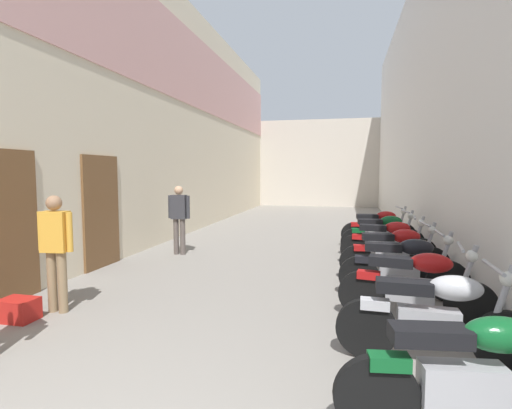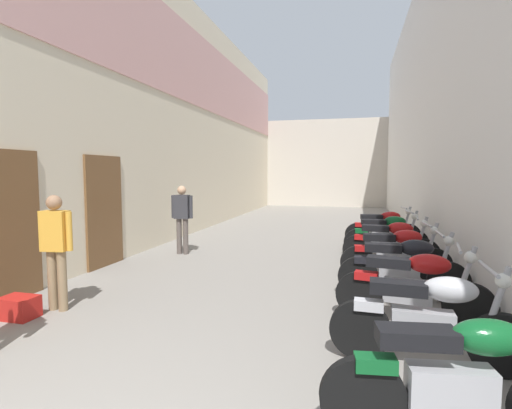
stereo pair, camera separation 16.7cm
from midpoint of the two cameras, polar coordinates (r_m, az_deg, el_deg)
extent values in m
plane|color=gray|center=(9.64, 3.61, -6.46)|extent=(36.52, 36.52, 0.00)
cube|color=beige|center=(12.48, -10.91, 12.24)|extent=(0.40, 20.52, 7.03)
cube|color=brown|center=(6.56, -33.52, -2.78)|extent=(0.06, 1.10, 2.20)
cube|color=brown|center=(8.22, -22.38, -0.99)|extent=(0.06, 1.10, 2.20)
cube|color=#DBA39E|center=(12.70, -10.11, 19.24)|extent=(0.04, 20.52, 2.25)
cube|color=silver|center=(11.64, 22.88, 13.36)|extent=(0.40, 20.52, 7.38)
cube|color=beige|center=(22.65, 9.06, 5.98)|extent=(9.48, 2.00, 4.77)
cylinder|color=black|center=(3.12, 15.66, -25.61)|extent=(0.61, 0.16, 0.60)
cube|color=#9E9EA3|center=(3.21, 26.69, -22.58)|extent=(0.58, 0.27, 0.28)
ellipsoid|color=#0F5123|center=(3.16, 30.99, -16.11)|extent=(0.51, 0.32, 0.24)
cube|color=black|center=(3.00, 22.66, -17.32)|extent=(0.55, 0.29, 0.12)
cube|color=#0F5123|center=(3.01, 17.38, -21.21)|extent=(0.30, 0.18, 0.10)
cylinder|color=black|center=(4.40, 32.02, -16.89)|extent=(0.60, 0.11, 0.60)
cylinder|color=black|center=(4.22, 14.74, -17.25)|extent=(0.60, 0.11, 0.60)
cube|color=#9E9EA3|center=(4.21, 22.93, -15.75)|extent=(0.57, 0.22, 0.28)
ellipsoid|color=#B7B7BC|center=(4.14, 26.31, -10.99)|extent=(0.49, 0.28, 0.24)
cube|color=black|center=(4.08, 19.82, -11.29)|extent=(0.53, 0.24, 0.12)
cylinder|color=#9E9EA3|center=(4.26, 31.31, -12.56)|extent=(0.25, 0.07, 0.77)
cylinder|color=#9E9EA3|center=(4.16, 30.58, -7.97)|extent=(0.06, 0.58, 0.04)
sphere|color=silver|center=(4.21, 32.12, -9.28)|extent=(0.14, 0.14, 0.14)
cube|color=#B7B7BC|center=(4.13, 15.96, -13.92)|extent=(0.29, 0.15, 0.10)
cylinder|color=black|center=(5.28, 28.34, -13.12)|extent=(0.60, 0.18, 0.60)
cylinder|color=black|center=(5.29, 14.42, -12.64)|extent=(0.60, 0.18, 0.60)
cube|color=#9E9EA3|center=(5.22, 20.85, -11.70)|extent=(0.59, 0.29, 0.28)
ellipsoid|color=#AD1414|center=(5.13, 23.56, -7.91)|extent=(0.52, 0.34, 0.24)
cube|color=black|center=(5.14, 18.37, -7.95)|extent=(0.55, 0.30, 0.12)
cylinder|color=#9E9EA3|center=(5.18, 27.72, -9.42)|extent=(0.25, 0.10, 0.77)
cylinder|color=#9E9EA3|center=(5.10, 27.08, -5.58)|extent=(0.13, 0.58, 0.04)
sphere|color=silver|center=(5.13, 28.38, -6.71)|extent=(0.14, 0.14, 0.14)
cube|color=#AD1414|center=(5.21, 15.37, -9.97)|extent=(0.30, 0.19, 0.10)
cylinder|color=black|center=(6.30, 25.74, -10.16)|extent=(0.60, 0.09, 0.60)
cylinder|color=black|center=(6.16, 14.11, -10.15)|extent=(0.60, 0.09, 0.60)
cube|color=#9E9EA3|center=(6.16, 19.55, -9.13)|extent=(0.56, 0.21, 0.28)
ellipsoid|color=black|center=(6.12, 21.80, -5.85)|extent=(0.48, 0.27, 0.24)
cube|color=black|center=(6.07, 17.47, -6.00)|extent=(0.52, 0.23, 0.12)
cylinder|color=#9E9EA3|center=(6.21, 25.22, -7.04)|extent=(0.25, 0.06, 0.77)
cylinder|color=#9E9EA3|center=(6.13, 24.69, -3.84)|extent=(0.05, 0.58, 0.04)
sphere|color=silver|center=(6.17, 25.76, -4.77)|extent=(0.14, 0.14, 0.14)
cube|color=black|center=(6.10, 14.92, -7.81)|extent=(0.28, 0.15, 0.10)
cylinder|color=black|center=(7.28, 23.90, -8.11)|extent=(0.60, 0.13, 0.60)
cylinder|color=black|center=(7.05, 13.96, -8.26)|extent=(0.60, 0.13, 0.60)
cube|color=#9E9EA3|center=(7.11, 18.64, -7.28)|extent=(0.57, 0.24, 0.28)
ellipsoid|color=#AD1414|center=(7.09, 20.55, -4.40)|extent=(0.50, 0.30, 0.24)
cube|color=black|center=(7.01, 16.86, -4.57)|extent=(0.54, 0.26, 0.12)
cylinder|color=#9E9EA3|center=(7.20, 23.45, -5.41)|extent=(0.25, 0.08, 0.77)
cylinder|color=#9E9EA3|center=(7.13, 23.00, -2.64)|extent=(0.08, 0.58, 0.04)
sphere|color=silver|center=(7.17, 23.90, -3.43)|extent=(0.14, 0.14, 0.14)
cube|color=#AD1414|center=(7.01, 14.66, -6.18)|extent=(0.29, 0.16, 0.10)
cylinder|color=black|center=(8.19, 22.61, -6.68)|extent=(0.61, 0.16, 0.60)
cylinder|color=black|center=(8.23, 13.83, -6.40)|extent=(0.61, 0.16, 0.60)
cube|color=#9E9EA3|center=(8.16, 17.88, -5.72)|extent=(0.58, 0.27, 0.28)
ellipsoid|color=#AD1414|center=(8.10, 19.57, -3.26)|extent=(0.51, 0.32, 0.24)
cube|color=black|center=(8.12, 16.32, -3.30)|extent=(0.54, 0.29, 0.12)
cylinder|color=#9E9EA3|center=(8.12, 22.20, -4.25)|extent=(0.25, 0.09, 0.77)
cylinder|color=#9E9EA3|center=(8.08, 21.78, -1.78)|extent=(0.11, 0.58, 0.04)
sphere|color=silver|center=(8.09, 22.61, -2.50)|extent=(0.14, 0.14, 0.14)
cube|color=#AD1414|center=(8.17, 14.42, -4.63)|extent=(0.30, 0.18, 0.10)
cylinder|color=black|center=(9.36, 21.36, -5.25)|extent=(0.61, 0.16, 0.60)
cylinder|color=black|center=(9.09, 13.74, -5.34)|extent=(0.61, 0.16, 0.60)
cube|color=#9E9EA3|center=(9.17, 17.32, -4.57)|extent=(0.58, 0.27, 0.28)
ellipsoid|color=#0F5123|center=(9.17, 18.78, -2.34)|extent=(0.51, 0.32, 0.24)
cube|color=black|center=(9.08, 15.95, -2.46)|extent=(0.54, 0.29, 0.12)
cylinder|color=#9E9EA3|center=(9.29, 21.01, -3.12)|extent=(0.25, 0.09, 0.77)
cylinder|color=#9E9EA3|center=(9.23, 20.66, -0.97)|extent=(0.11, 0.58, 0.04)
sphere|color=silver|center=(9.27, 21.35, -1.59)|extent=(0.14, 0.14, 0.14)
cube|color=#0F5123|center=(9.06, 14.27, -3.72)|extent=(0.30, 0.18, 0.10)
cylinder|color=black|center=(10.38, 20.51, -4.26)|extent=(0.61, 0.15, 0.60)
cylinder|color=black|center=(10.14, 13.64, -4.30)|extent=(0.61, 0.15, 0.60)
cube|color=#9E9EA3|center=(10.22, 16.86, -3.62)|extent=(0.58, 0.27, 0.28)
ellipsoid|color=#AD1414|center=(10.22, 18.17, -1.62)|extent=(0.51, 0.32, 0.24)
cube|color=black|center=(10.13, 15.63, -1.73)|extent=(0.54, 0.28, 0.12)
cylinder|color=#9E9EA3|center=(10.32, 20.19, -2.34)|extent=(0.25, 0.09, 0.77)
cylinder|color=#9E9EA3|center=(10.27, 19.87, -0.40)|extent=(0.10, 0.58, 0.04)
sphere|color=silver|center=(10.30, 20.50, -0.96)|extent=(0.14, 0.14, 0.14)
cube|color=#AD1414|center=(10.12, 14.12, -2.85)|extent=(0.29, 0.17, 0.10)
cylinder|color=#8C7251|center=(5.99, -28.55, -9.94)|extent=(0.12, 0.12, 0.82)
cylinder|color=#8C7251|center=(5.89, -27.36, -10.14)|extent=(0.12, 0.12, 0.82)
cube|color=gold|center=(5.81, -28.22, -3.53)|extent=(0.36, 0.24, 0.54)
sphere|color=#997051|center=(5.77, -28.37, 0.21)|extent=(0.20, 0.20, 0.20)
cylinder|color=gold|center=(5.95, -29.82, -3.40)|extent=(0.08, 0.08, 0.52)
cylinder|color=gold|center=(5.67, -26.54, -3.66)|extent=(0.08, 0.08, 0.52)
cylinder|color=#564C47|center=(9.07, -12.20, -4.62)|extent=(0.12, 0.12, 0.82)
cylinder|color=#564C47|center=(9.01, -11.28, -4.68)|extent=(0.12, 0.12, 0.82)
cube|color=#333338|center=(8.96, -11.81, -0.35)|extent=(0.35, 0.22, 0.54)
sphere|color=tan|center=(8.93, -11.85, 2.07)|extent=(0.20, 0.20, 0.20)
cylinder|color=#333338|center=(9.05, -13.08, -0.33)|extent=(0.08, 0.08, 0.52)
cylinder|color=#333338|center=(8.87, -10.52, -0.38)|extent=(0.08, 0.08, 0.52)
cube|color=red|center=(5.93, -32.34, -12.96)|extent=(0.44, 0.32, 0.28)
camera|label=1|loc=(0.08, -90.74, -0.06)|focal=27.15mm
camera|label=2|loc=(0.08, 89.26, 0.06)|focal=27.15mm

